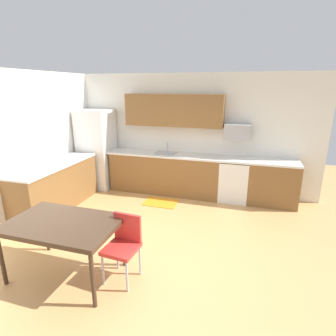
# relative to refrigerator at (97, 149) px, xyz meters

# --- Properties ---
(ground_plane) EXTENTS (12.00, 12.00, 0.00)m
(ground_plane) POSITION_rel_refrigerator_xyz_m (2.18, -2.22, -0.94)
(ground_plane) COLOR tan
(wall_back) EXTENTS (5.80, 0.10, 2.70)m
(wall_back) POSITION_rel_refrigerator_xyz_m (2.18, 0.43, 0.41)
(wall_back) COLOR white
(wall_back) RESTS_ON ground
(wall_left) EXTENTS (0.10, 5.80, 2.70)m
(wall_left) POSITION_rel_refrigerator_xyz_m (-0.47, -2.22, 0.41)
(wall_left) COLOR white
(wall_left) RESTS_ON ground
(cabinet_run_back) EXTENTS (2.56, 0.60, 0.90)m
(cabinet_run_back) POSITION_rel_refrigerator_xyz_m (1.71, 0.08, -0.49)
(cabinet_run_back) COLOR brown
(cabinet_run_back) RESTS_ON ground
(cabinet_run_back_right) EXTENTS (0.99, 0.60, 0.90)m
(cabinet_run_back_right) POSITION_rel_refrigerator_xyz_m (4.08, 0.08, -0.49)
(cabinet_run_back_right) COLOR brown
(cabinet_run_back_right) RESTS_ON ground
(cabinet_run_left) EXTENTS (0.60, 2.00, 0.90)m
(cabinet_run_left) POSITION_rel_refrigerator_xyz_m (-0.12, -1.42, -0.49)
(cabinet_run_left) COLOR brown
(cabinet_run_left) RESTS_ON ground
(countertop_back) EXTENTS (4.80, 0.64, 0.04)m
(countertop_back) POSITION_rel_refrigerator_xyz_m (2.18, 0.08, -0.02)
(countertop_back) COLOR silver
(countertop_back) RESTS_ON cabinet_run_back
(countertop_left) EXTENTS (0.64, 2.00, 0.04)m
(countertop_left) POSITION_rel_refrigerator_xyz_m (-0.12, -1.42, -0.02)
(countertop_left) COLOR silver
(countertop_left) RESTS_ON cabinet_run_left
(upper_cabinets_back) EXTENTS (2.20, 0.34, 0.70)m
(upper_cabinets_back) POSITION_rel_refrigerator_xyz_m (1.88, 0.21, 0.96)
(upper_cabinets_back) COLOR brown
(refrigerator) EXTENTS (0.76, 0.70, 1.89)m
(refrigerator) POSITION_rel_refrigerator_xyz_m (0.00, 0.00, 0.00)
(refrigerator) COLOR white
(refrigerator) RESTS_ON ground
(oven_range) EXTENTS (0.60, 0.60, 0.91)m
(oven_range) POSITION_rel_refrigerator_xyz_m (3.29, 0.08, -0.49)
(oven_range) COLOR white
(oven_range) RESTS_ON ground
(microwave) EXTENTS (0.54, 0.36, 0.32)m
(microwave) POSITION_rel_refrigerator_xyz_m (3.29, 0.18, 0.55)
(microwave) COLOR #9EA0A5
(sink_basin) EXTENTS (0.48, 0.40, 0.14)m
(sink_basin) POSITION_rel_refrigerator_xyz_m (1.72, 0.08, -0.06)
(sink_basin) COLOR #A5A8AD
(sink_basin) RESTS_ON countertop_back
(sink_faucet) EXTENTS (0.02, 0.02, 0.24)m
(sink_faucet) POSITION_rel_refrigerator_xyz_m (1.72, 0.26, 0.10)
(sink_faucet) COLOR #B2B5BA
(sink_faucet) RESTS_ON countertop_back
(dining_table) EXTENTS (1.40, 0.90, 0.77)m
(dining_table) POSITION_rel_refrigerator_xyz_m (1.37, -3.13, -0.24)
(dining_table) COLOR #422D1E
(dining_table) RESTS_ON ground
(chair_near_table) EXTENTS (0.43, 0.43, 0.85)m
(chair_near_table) POSITION_rel_refrigerator_xyz_m (2.12, -2.95, -0.44)
(chair_near_table) COLOR red
(chair_near_table) RESTS_ON ground
(floor_mat) EXTENTS (0.70, 0.50, 0.01)m
(floor_mat) POSITION_rel_refrigerator_xyz_m (1.82, -0.57, -0.94)
(floor_mat) COLOR orange
(floor_mat) RESTS_ON ground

